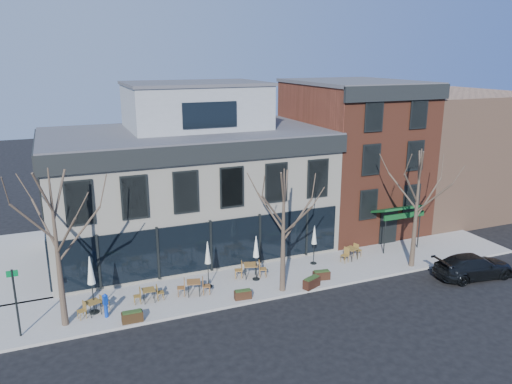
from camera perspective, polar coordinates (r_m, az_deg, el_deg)
name	(u,v)px	position (r m, az deg, el deg)	size (l,w,h in m)	color
ground	(211,274)	(31.14, -5.16, -9.32)	(120.00, 120.00, 0.00)	black
sidewalk_front	(274,278)	(30.32, 2.04, -9.82)	(33.50, 4.70, 0.15)	gray
sidewalk_side	(14,264)	(35.67, -25.89, -7.46)	(4.50, 12.00, 0.15)	gray
corner_building	(188,181)	(34.22, -7.75, 1.28)	(18.39, 10.39, 11.10)	silver
red_brick_building	(352,154)	(39.12, 10.90, 4.29)	(8.20, 11.78, 11.18)	brown
bg_building	(444,151)	(46.14, 20.68, 4.44)	(12.00, 12.00, 10.00)	#8C664C
tree_corner	(57,247)	(25.45, -21.79, -5.84)	(3.93, 3.98, 7.92)	#382B21
tree_mid	(284,229)	(27.33, 3.17, -4.29)	(3.50, 3.55, 7.04)	#382B21
tree_right	(417,207)	(32.01, 17.90, -1.64)	(3.72, 3.77, 7.48)	#382B21
sign_pole	(16,299)	(26.11, -25.77, -10.95)	(0.50, 0.10, 3.40)	black
parked_sedan	(474,266)	(33.02, 23.62, -7.78)	(2.01, 4.95, 1.44)	black
call_box	(106,305)	(26.84, -16.81, -12.21)	(0.27, 0.26, 1.31)	#0D35AC
cafe_set_0	(93,306)	(27.39, -18.10, -12.31)	(1.72, 1.00, 0.89)	brown
cafe_set_1	(149,294)	(27.93, -12.16, -11.31)	(1.66, 0.68, 0.87)	brown
cafe_set_2	(194,286)	(28.21, -7.13, -10.66)	(1.92, 0.90, 0.98)	brown
cafe_set_3	(251,269)	(30.02, -0.62, -8.81)	(2.00, 0.99, 1.03)	brown
cafe_set_5	(351,252)	(33.10, 10.84, -6.79)	(1.86, 1.04, 0.96)	brown
umbrella_0	(91,273)	(26.81, -18.36, -8.83)	(0.50, 0.50, 3.11)	black
umbrella_1	(208,255)	(28.44, -5.53, -7.19)	(0.44, 0.44, 2.76)	black
umbrella_2	(256,249)	(29.19, 0.01, -6.53)	(0.44, 0.44, 2.74)	black
umbrella_4	(314,237)	(31.63, 6.67, -5.13)	(0.41, 0.41, 2.56)	black
planter_0	(132,317)	(26.26, -13.96, -13.65)	(1.05, 0.44, 0.58)	#302010
planter_1	(243,294)	(27.70, -1.51, -11.62)	(0.97, 0.47, 0.52)	#321C10
planter_2	(312,282)	(29.09, 6.37, -10.22)	(1.19, 0.84, 0.62)	black
planter_3	(321,275)	(30.12, 7.49, -9.39)	(1.05, 0.54, 0.56)	black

